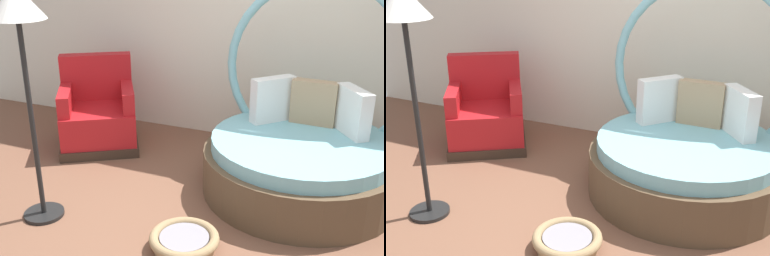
# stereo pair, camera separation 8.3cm
# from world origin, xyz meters

# --- Properties ---
(ground_plane) EXTENTS (8.00, 8.00, 0.02)m
(ground_plane) POSITION_xyz_m (0.00, 0.00, -0.01)
(ground_plane) COLOR brown
(back_wall) EXTENTS (8.00, 0.12, 2.99)m
(back_wall) POSITION_xyz_m (0.00, 2.02, 1.50)
(back_wall) COLOR silver
(back_wall) RESTS_ON ground_plane
(round_daybed) EXTENTS (1.68, 1.68, 1.83)m
(round_daybed) POSITION_xyz_m (0.47, 1.03, 0.37)
(round_daybed) COLOR brown
(round_daybed) RESTS_ON ground_plane
(red_armchair) EXTENTS (1.10, 1.10, 0.94)m
(red_armchair) POSITION_xyz_m (-1.74, 1.18, 0.33)
(red_armchair) COLOR #38281E
(red_armchair) RESTS_ON ground_plane
(pet_basket) EXTENTS (0.51, 0.51, 0.13)m
(pet_basket) POSITION_xyz_m (-0.12, -0.22, 0.07)
(pet_basket) COLOR #9E7F56
(pet_basket) RESTS_ON ground_plane
(floor_lamp) EXTENTS (0.40, 0.40, 1.82)m
(floor_lamp) POSITION_xyz_m (-1.35, -0.24, 1.53)
(floor_lamp) COLOR black
(floor_lamp) RESTS_ON ground_plane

